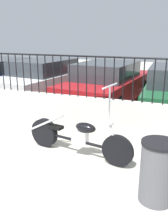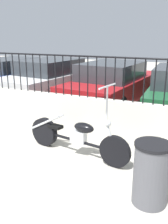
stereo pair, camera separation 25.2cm
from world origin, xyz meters
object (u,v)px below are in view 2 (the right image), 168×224
object	(u,v)px
car_white	(53,78)
car_red	(114,83)
car_blue	(12,74)
motorcycle_black	(71,136)
trash_bin	(151,174)

from	to	relation	value
car_white	car_red	distance (m)	2.37
car_white	car_blue	bearing A→B (deg)	91.75
motorcycle_black	car_red	size ratio (longest dim) A/B	0.48
car_blue	motorcycle_black	bearing A→B (deg)	-126.70
trash_bin	car_blue	bearing A→B (deg)	142.63
car_blue	car_red	world-z (taller)	car_red
car_blue	car_white	world-z (taller)	car_white
motorcycle_black	trash_bin	size ratio (longest dim) A/B	2.57
car_red	motorcycle_black	bearing A→B (deg)	-168.37
trash_bin	car_red	world-z (taller)	car_red
motorcycle_black	trash_bin	distance (m)	1.87
trash_bin	car_blue	distance (m)	8.23
motorcycle_black	car_red	distance (m)	3.84
car_blue	car_red	bearing A→B (deg)	-90.68
motorcycle_black	car_blue	distance (m)	6.40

